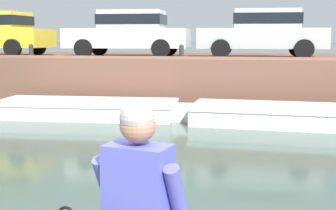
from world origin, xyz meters
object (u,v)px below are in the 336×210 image
car_left_inner_white (130,32)px  mooring_bollard_mid (181,51)px  boat_moored_west_white (95,109)px  mooring_bollard_west (31,50)px  car_centre_silver (263,31)px  person_seated_right (142,203)px  boat_moored_central_white (296,116)px

car_left_inner_white → mooring_bollard_mid: car_left_inner_white is taller
boat_moored_west_white → mooring_bollard_west: bearing=148.0°
car_centre_silver → mooring_bollard_west: (-7.40, -1.28, -0.61)m
car_left_inner_white → person_seated_right: bearing=-75.1°
mooring_bollard_mid → person_seated_right: bearing=-82.7°
boat_moored_west_white → boat_moored_central_white: size_ratio=1.03×
car_centre_silver → mooring_bollard_west: 7.53m
boat_moored_west_white → boat_moored_central_white: bearing=-2.7°
car_centre_silver → person_seated_right: (-0.96, -13.03, -1.12)m
boat_moored_central_white → mooring_bollard_west: size_ratio=13.33×
mooring_bollard_west → person_seated_right: size_ratio=0.46×
car_centre_silver → person_seated_right: car_centre_silver is taller
boat_moored_central_white → mooring_bollard_west: mooring_bollard_west is taller
car_centre_silver → car_left_inner_white: bearing=180.0°
boat_moored_west_white → mooring_bollard_mid: size_ratio=13.77×
car_centre_silver → mooring_bollard_mid: car_centre_silver is taller
mooring_bollard_west → person_seated_right: mooring_bollard_west is taller
mooring_bollard_west → mooring_bollard_mid: same height
boat_moored_central_white → mooring_bollard_mid: bearing=149.4°
boat_moored_west_white → person_seated_right: (3.73, -10.07, 1.09)m
car_left_inner_white → mooring_bollard_west: 3.28m
boat_moored_central_white → car_centre_silver: (-0.82, 3.22, 2.19)m
mooring_bollard_west → mooring_bollard_mid: (4.93, 0.00, 0.00)m
person_seated_right → car_centre_silver: bearing=85.8°
car_left_inner_white → mooring_bollard_mid: size_ratio=9.35×
boat_moored_west_white → boat_moored_central_white: 5.52m
boat_moored_west_white → car_left_inner_white: 3.70m
car_left_inner_white → car_centre_silver: (4.44, -0.00, -0.00)m
boat_moored_central_white → mooring_bollard_mid: size_ratio=13.33×
boat_moored_central_white → mooring_bollard_mid: 4.14m
boat_moored_central_white → person_seated_right: bearing=-100.3°
car_left_inner_white → mooring_bollard_mid: bearing=-33.0°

